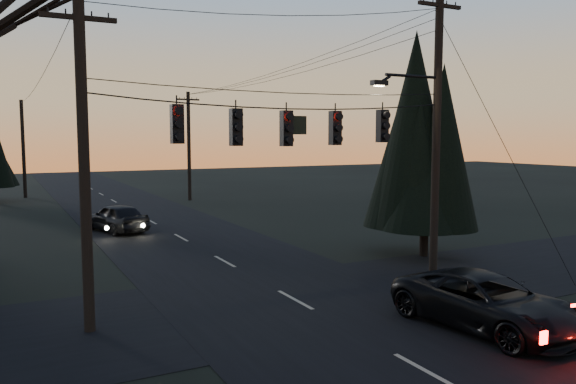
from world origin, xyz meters
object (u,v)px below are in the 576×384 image
utility_pole_far_l (26,198)px  evergreen_right (426,145)px  sedan_oncoming_a (116,218)px  utility_pole_left (90,331)px  utility_pole_far_r (190,200)px  suv_near (487,303)px  utility_pole_right (433,279)px

utility_pole_far_l → evergreen_right: evergreen_right is taller
evergreen_right → sedan_oncoming_a: (-10.33, 12.15, -3.91)m
utility_pole_left → evergreen_right: bearing=12.9°
utility_pole_far_r → evergreen_right: (2.34, -24.83, 4.66)m
sedan_oncoming_a → evergreen_right: bearing=112.6°
utility_pole_far_r → suv_near: 32.68m
utility_pole_left → sedan_oncoming_a: bearing=77.1°
suv_near → utility_pole_right: bearing=57.2°
utility_pole_right → sedan_oncoming_a: (-7.99, 15.32, 0.75)m
utility_pole_right → utility_pole_far_l: (-11.50, 36.00, 0.00)m
suv_near → evergreen_right: bearing=53.0°
utility_pole_left → sedan_oncoming_a: (3.51, 15.32, 0.75)m
utility_pole_far_r → sedan_oncoming_a: size_ratio=1.93×
utility_pole_far_l → sedan_oncoming_a: bearing=-80.4°
utility_pole_right → suv_near: bearing=-116.6°
utility_pole_far_l → suv_near: 41.62m
utility_pole_far_l → sedan_oncoming_a: utility_pole_far_l is taller
utility_pole_left → utility_pole_far_l: bearing=90.0°
suv_near → utility_pole_far_l: bearing=96.6°
utility_pole_far_r → utility_pole_far_l: size_ratio=1.06×
utility_pole_left → suv_near: bearing=-26.5°
utility_pole_right → utility_pole_far_r: size_ratio=1.18×
utility_pole_right → suv_near: size_ratio=1.95×
utility_pole_right → utility_pole_left: 11.50m
evergreen_right → suv_near: bearing=-120.9°
suv_near → sedan_oncoming_a: sedan_oncoming_a is taller
utility_pole_right → evergreen_right: bearing=53.6°
utility_pole_far_l → suv_near: size_ratio=1.56×
utility_pole_far_r → utility_pole_far_l: utility_pole_far_r is taller
utility_pole_far_r → utility_pole_right: bearing=-90.0°
utility_pole_right → utility_pole_far_r: (0.00, 28.00, 0.00)m
utility_pole_right → sedan_oncoming_a: 17.30m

